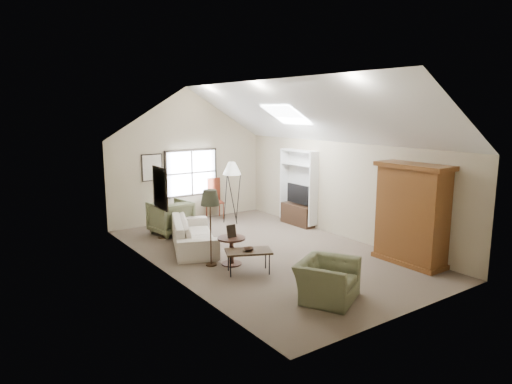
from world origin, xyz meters
TOP-DOWN VIEW (x-y plane):
  - room_shell at (0.00, 0.00)m, footprint 5.01×8.01m
  - window at (0.10, 3.96)m, footprint 1.72×0.08m
  - skylight at (1.30, 0.90)m, footprint 0.80×1.20m
  - wall_art at (-1.88, 1.94)m, footprint 1.97×3.71m
  - armoire at (2.18, -2.40)m, footprint 0.60×1.50m
  - tv_alcove at (2.34, 1.60)m, footprint 0.32×1.30m
  - media_console at (2.32, 1.60)m, footprint 0.34×1.18m
  - tv_panel at (2.32, 1.60)m, footprint 0.05×0.90m
  - sofa at (-1.20, 1.35)m, footprint 1.79×2.62m
  - armchair_near at (-0.69, -2.80)m, footprint 1.40×1.35m
  - armchair_far at (-1.14, 2.84)m, footprint 1.09×1.12m
  - coffee_table at (-1.09, -0.89)m, footprint 1.07×0.87m
  - bowl at (-1.09, -0.89)m, footprint 0.30×0.30m
  - side_table at (-1.10, -0.25)m, footprint 0.79×0.79m
  - side_chair at (0.74, 3.70)m, footprint 0.58×0.58m
  - tripod_lamp at (0.88, 2.90)m, footprint 0.56×0.56m
  - dark_lamp at (-1.50, -0.05)m, footprint 0.53×0.53m
  - tan_lamp at (-1.50, 2.55)m, footprint 0.40×0.40m

SIDE VIEW (x-z plane):
  - coffee_table at x=-1.09m, z-range 0.00..0.48m
  - media_console at x=2.32m, z-range 0.00..0.60m
  - side_table at x=-1.10m, z-range 0.00..0.61m
  - armchair_near at x=-0.69m, z-range 0.00..0.71m
  - sofa at x=-1.20m, z-range 0.00..0.71m
  - armchair_far at x=-1.14m, z-range 0.00..0.91m
  - bowl at x=-1.09m, z-range 0.48..0.54m
  - side_chair at x=0.74m, z-range 0.00..1.24m
  - tan_lamp at x=-1.50m, z-range 0.00..1.53m
  - dark_lamp at x=-1.50m, z-range 0.00..1.70m
  - tv_panel at x=2.32m, z-range 0.65..1.20m
  - tripod_lamp at x=0.88m, z-range 0.00..1.86m
  - armoire at x=2.18m, z-range 0.00..2.20m
  - tv_alcove at x=2.34m, z-range 0.10..2.20m
  - window at x=0.10m, z-range 0.74..2.16m
  - wall_art at x=-1.88m, z-range 1.29..2.17m
  - room_shell at x=0.00m, z-range 1.21..5.21m
  - skylight at x=1.30m, z-range 2.96..3.48m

